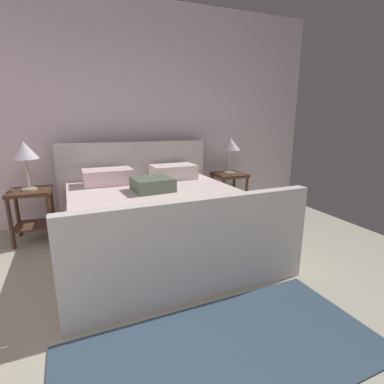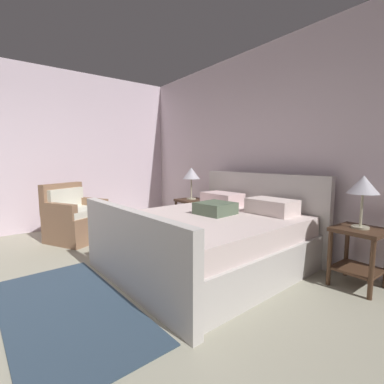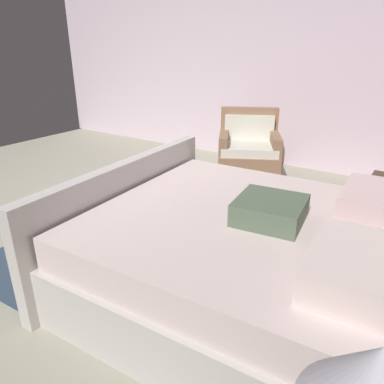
# 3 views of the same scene
# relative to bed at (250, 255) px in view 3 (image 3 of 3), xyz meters

# --- Properties ---
(ground_plane) EXTENTS (5.70, 6.46, 0.02)m
(ground_plane) POSITION_rel_bed_xyz_m (-0.21, -2.07, -0.36)
(ground_plane) COLOR #A4A18C
(wall_side_left) EXTENTS (0.12, 6.58, 2.89)m
(wall_side_left) POSITION_rel_bed_xyz_m (-3.12, -2.07, 1.10)
(wall_side_left) COLOR silver
(wall_side_left) RESTS_ON ground
(bed) EXTENTS (2.06, 2.20, 1.09)m
(bed) POSITION_rel_bed_xyz_m (0.00, 0.00, 0.00)
(bed) COLOR silver
(bed) RESTS_ON ground
(armchair) EXTENTS (0.98, 0.97, 0.90)m
(armchair) POSITION_rel_bed_xyz_m (-2.09, -1.01, 0.00)
(armchair) COLOR #926B4F
(armchair) RESTS_ON ground
(area_rug) EXTENTS (2.01, 1.03, 0.01)m
(area_rug) POSITION_rel_bed_xyz_m (0.00, -1.61, -0.34)
(area_rug) COLOR #314355
(area_rug) RESTS_ON ground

